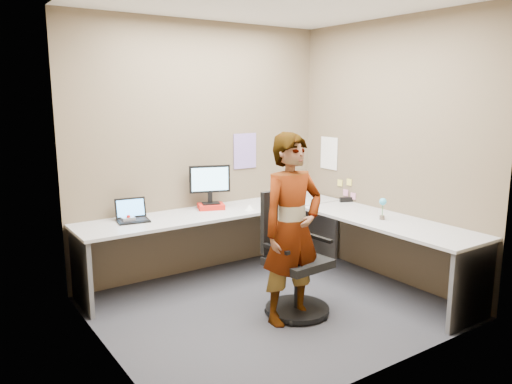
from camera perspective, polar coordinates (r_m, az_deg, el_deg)
ground at (r=4.73m, az=1.81°, el=-13.06°), size 3.00×3.00×0.00m
wall_back at (r=5.45m, az=-6.21°, el=4.86°), size 3.00×0.00×3.00m
wall_right at (r=5.38m, az=14.97°, el=4.46°), size 0.00×2.70×2.70m
wall_left at (r=3.68m, az=-17.26°, el=1.44°), size 0.00×2.70×2.70m
ceiling at (r=4.38m, az=2.04°, el=21.12°), size 3.00×3.00×0.00m
desk at (r=5.07m, az=3.28°, el=-4.33°), size 2.98×2.58×0.73m
paper_ream at (r=5.36m, az=-5.16°, el=-1.65°), size 0.32×0.28×0.05m
monitor at (r=5.32m, az=-5.30°, el=1.24°), size 0.42×0.19×0.41m
laptop at (r=4.99m, az=-13.99°, el=-2.58°), size 0.33×0.29×0.21m
trackball_mouse at (r=4.96m, az=-14.40°, el=-3.02°), size 0.12×0.08×0.07m
origami at (r=5.29m, az=-0.76°, el=-1.76°), size 0.10×0.10×0.06m
stapler at (r=5.78m, az=10.27°, el=-0.86°), size 0.15×0.09×0.05m
flower at (r=5.02m, az=14.28°, el=-1.48°), size 0.07×0.07×0.22m
calendar_purple at (r=5.73m, az=-1.27°, el=4.71°), size 0.30×0.01×0.40m
calendar_white at (r=6.00m, az=8.35°, el=4.41°), size 0.01×0.28×0.38m
sticky_note_a at (r=5.79m, az=10.60°, el=1.11°), size 0.01×0.07×0.07m
sticky_note_b at (r=5.85m, az=10.21°, el=-0.07°), size 0.01×0.07×0.07m
sticky_note_c at (r=5.77m, az=11.04°, el=-0.46°), size 0.01×0.07×0.07m
sticky_note_d at (r=5.91m, az=9.57°, el=1.03°), size 0.01×0.07×0.07m
office_chair at (r=4.51m, az=4.24°, el=-8.26°), size 0.58×0.57×1.08m
person at (r=4.23m, az=4.15°, el=-4.27°), size 0.60×0.39×1.63m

